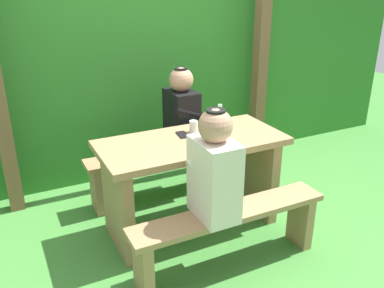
% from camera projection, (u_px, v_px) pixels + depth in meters
% --- Properties ---
extents(ground_plane, '(12.00, 12.00, 0.00)m').
position_uv_depth(ground_plane, '(192.00, 225.00, 3.37)').
color(ground_plane, '#418537').
extents(hedge_backdrop, '(6.40, 1.05, 1.96)m').
position_uv_depth(hedge_backdrop, '(123.00, 68.00, 4.36)').
color(hedge_backdrop, '#2C7326').
rests_on(hedge_backdrop, ground_plane).
extents(pergola_post_right, '(0.12, 0.12, 2.21)m').
position_uv_depth(pergola_post_right, '(261.00, 58.00, 4.23)').
color(pergola_post_right, brown).
rests_on(pergola_post_right, ground_plane).
extents(picnic_table, '(1.40, 0.64, 0.75)m').
position_uv_depth(picnic_table, '(192.00, 169.00, 3.17)').
color(picnic_table, '#9E7A51').
rests_on(picnic_table, ground_plane).
extents(bench_near, '(1.40, 0.24, 0.45)m').
position_uv_depth(bench_near, '(230.00, 227.00, 2.77)').
color(bench_near, '#9E7A51').
rests_on(bench_near, ground_plane).
extents(bench_far, '(1.40, 0.24, 0.45)m').
position_uv_depth(bench_far, '(164.00, 163.00, 3.71)').
color(bench_far, '#9E7A51').
rests_on(bench_far, ground_plane).
extents(person_white_shirt, '(0.25, 0.35, 0.72)m').
position_uv_depth(person_white_shirt, '(214.00, 169.00, 2.55)').
color(person_white_shirt, silver).
rests_on(person_white_shirt, bench_near).
extents(person_black_coat, '(0.25, 0.35, 0.72)m').
position_uv_depth(person_black_coat, '(182.00, 112.00, 3.61)').
color(person_black_coat, black).
rests_on(person_black_coat, bench_far).
extents(drinking_glass, '(0.06, 0.06, 0.09)m').
position_uv_depth(drinking_glass, '(193.00, 126.00, 3.21)').
color(drinking_glass, silver).
rests_on(drinking_glass, picnic_table).
extents(bottle_left, '(0.07, 0.07, 0.27)m').
position_uv_depth(bottle_left, '(219.00, 125.00, 3.05)').
color(bottle_left, silver).
rests_on(bottle_left, picnic_table).
extents(cell_phone, '(0.09, 0.15, 0.01)m').
position_uv_depth(cell_phone, '(183.00, 135.00, 3.15)').
color(cell_phone, black).
rests_on(cell_phone, picnic_table).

